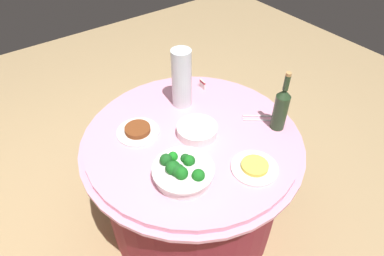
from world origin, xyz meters
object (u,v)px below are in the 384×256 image
at_px(broccoli_bowl, 183,171).
at_px(wine_bottle, 281,108).
at_px(decorative_fruit_vase, 182,82).
at_px(label_placard_front, 202,84).
at_px(serving_tongs, 256,118).
at_px(food_plate_stir_fry, 138,131).
at_px(food_plate_fried_egg, 255,167).
at_px(plate_stack, 197,130).

xyz_separation_m(broccoli_bowl, wine_bottle, (-0.01, -0.60, 0.09)).
height_order(wine_bottle, decorative_fruit_vase, decorative_fruit_vase).
bearing_deg(decorative_fruit_vase, broccoli_bowl, 145.28).
relative_size(broccoli_bowl, wine_bottle, 0.83).
relative_size(decorative_fruit_vase, label_placard_front, 6.18).
height_order(broccoli_bowl, serving_tongs, broccoli_bowl).
bearing_deg(food_plate_stir_fry, decorative_fruit_vase, -78.17).
bearing_deg(food_plate_fried_egg, broccoli_bowl, 62.54).
relative_size(food_plate_stir_fry, food_plate_fried_egg, 1.00).
height_order(wine_bottle, label_placard_front, wine_bottle).
xyz_separation_m(broccoli_bowl, food_plate_fried_egg, (-0.15, -0.30, -0.03)).
relative_size(plate_stack, wine_bottle, 0.62).
bearing_deg(wine_bottle, serving_tongs, 19.45).
bearing_deg(broccoli_bowl, food_plate_stir_fry, 2.54).
bearing_deg(food_plate_stir_fry, wine_bottle, -122.55).
relative_size(decorative_fruit_vase, food_plate_fried_egg, 1.55).
bearing_deg(food_plate_stir_fry, broccoli_bowl, -177.46).
bearing_deg(broccoli_bowl, label_placard_front, -44.77).
distance_m(wine_bottle, decorative_fruit_vase, 0.55).
relative_size(plate_stack, label_placard_front, 3.82).
bearing_deg(food_plate_fried_egg, wine_bottle, -64.85).
xyz_separation_m(wine_bottle, label_placard_front, (0.51, 0.10, -0.10)).
bearing_deg(wine_bottle, broccoli_bowl, 88.77).
height_order(wine_bottle, food_plate_stir_fry, wine_bottle).
xyz_separation_m(food_plate_fried_egg, label_placard_front, (0.66, -0.20, 0.02)).
height_order(broccoli_bowl, plate_stack, broccoli_bowl).
bearing_deg(plate_stack, decorative_fruit_vase, -18.41).
relative_size(wine_bottle, food_plate_stir_fry, 1.53).
relative_size(plate_stack, food_plate_stir_fry, 0.95).
distance_m(plate_stack, wine_bottle, 0.44).
relative_size(serving_tongs, food_plate_fried_egg, 0.70).
height_order(plate_stack, food_plate_fried_egg, plate_stack).
distance_m(serving_tongs, label_placard_front, 0.41).
bearing_deg(broccoli_bowl, plate_stack, -49.43).
bearing_deg(label_placard_front, food_plate_fried_egg, 163.10).
xyz_separation_m(plate_stack, wine_bottle, (-0.21, -0.37, 0.10)).
bearing_deg(label_placard_front, plate_stack, 138.63).
bearing_deg(plate_stack, food_plate_fried_egg, -168.47).
bearing_deg(wine_bottle, food_plate_fried_egg, 115.15).
relative_size(broccoli_bowl, food_plate_stir_fry, 1.27).
bearing_deg(serving_tongs, plate_stack, 74.33).
xyz_separation_m(wine_bottle, serving_tongs, (0.11, 0.04, -0.12)).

